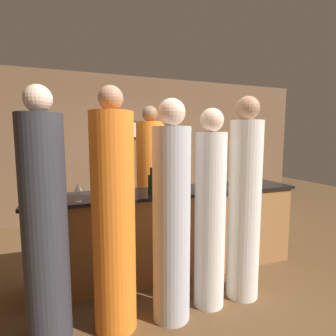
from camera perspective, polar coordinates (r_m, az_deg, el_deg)
ground_plane at (r=3.40m, az=0.86°, el=-21.38°), size 14.00×14.00×0.00m
back_wall at (r=5.36m, az=-8.74°, el=4.48°), size 8.00×0.08×2.80m
bar_counter at (r=3.20m, az=0.87°, el=-13.51°), size 3.11×0.61×0.99m
bartender at (r=3.77m, az=-3.84°, el=-3.34°), size 0.39×0.39×2.03m
guest_0 at (r=2.71m, az=16.26°, el=-7.66°), size 0.32×0.32×1.99m
guest_1 at (r=2.24m, az=-25.21°, el=-11.41°), size 0.33×0.33×1.98m
guest_2 at (r=2.51m, az=9.12°, el=-9.92°), size 0.29×0.29×1.86m
guest_3 at (r=2.21m, az=-11.75°, el=-10.98°), size 0.35×0.35×2.00m
guest_4 at (r=2.29m, az=0.75°, el=-10.95°), size 0.33×0.33×1.92m
wine_bottle_0 at (r=2.83m, az=-26.73°, el=-4.02°), size 0.08×0.08×0.30m
wine_bottle_1 at (r=3.03m, az=10.67°, el=-2.80°), size 0.07×0.07×0.31m
wine_bottle_2 at (r=2.80m, az=-3.69°, el=-3.56°), size 0.07×0.07×0.30m
wine_glass_0 at (r=2.78m, az=-10.84°, el=-3.44°), size 0.06×0.06×0.17m
wine_glass_1 at (r=2.62m, az=-19.00°, el=-4.09°), size 0.07×0.07×0.18m
wine_glass_2 at (r=2.70m, az=-26.45°, el=-4.24°), size 0.06×0.06×0.18m
wine_glass_3 at (r=2.89m, az=2.51°, el=-3.30°), size 0.07×0.07×0.15m
wine_glass_4 at (r=3.40m, az=13.52°, el=-1.95°), size 0.08×0.08×0.15m
wine_glass_5 at (r=2.60m, az=-23.64°, el=-4.66°), size 0.07×0.07×0.16m
wine_glass_6 at (r=2.93m, az=6.75°, el=-2.94°), size 0.06×0.06×0.17m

